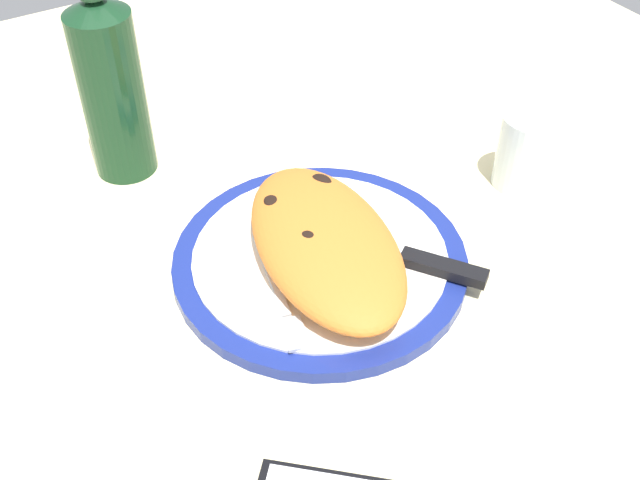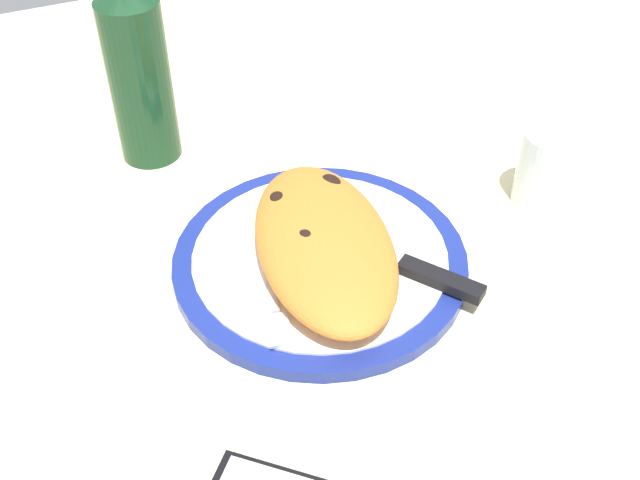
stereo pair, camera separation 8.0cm
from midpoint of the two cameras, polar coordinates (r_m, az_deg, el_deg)
The scene contains 7 objects.
ground_plane at distance 83.50cm, azimuth -2.74°, elevation -2.82°, with size 150.00×150.00×3.00cm, color beige.
plate at distance 81.85cm, azimuth -2.79°, elevation -1.65°, with size 31.08×31.08×1.79cm.
calzone at distance 79.04cm, azimuth -2.23°, elevation -0.27°, with size 28.18×18.27×4.72cm.
fork at distance 76.57cm, azimuth -5.81°, elevation -4.54°, with size 16.25×5.52×0.40cm.
knife at distance 79.90cm, azimuth 4.24°, elevation -1.65°, with size 18.70×14.03×1.20cm.
water_glass at distance 93.27cm, azimuth 12.29°, elevation 6.20°, with size 6.70×6.70×9.31cm.
wine_bottle at distance 93.59cm, azimuth -17.53°, elevation 10.71°, with size 7.39×7.39×27.65cm.
Camera 1 is at (50.67, -30.81, 57.42)cm, focal length 43.55 mm.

